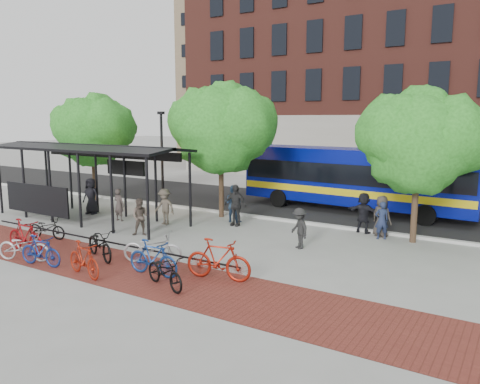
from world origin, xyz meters
The scene contains 32 objects.
ground centered at (0.00, 0.00, 0.00)m, with size 160.00×160.00×0.00m, color #9E9E99.
asphalt_street centered at (0.00, 8.00, 0.01)m, with size 160.00×8.00×0.01m, color black.
curb centered at (0.00, 4.00, 0.06)m, with size 160.00×0.25×0.12m, color #B7B7B2.
brick_strip centered at (-2.00, -5.00, 0.00)m, with size 24.00×3.00×0.01m, color maroon.
bike_rack_rail centered at (-3.30, -4.10, 0.00)m, with size 12.00×0.05×0.95m, color black.
building_tower centered at (-16.00, 40.00, 15.00)m, with size 22.00×22.00×30.00m, color #7A664C.
bus_shelter centered at (-8.13, -0.48, 3.00)m, with size 10.60×3.07×3.60m.
tree_a centered at (-11.91, 3.35, 4.24)m, with size 4.90×4.00×6.18m.
tree_b centered at (-2.90, 3.35, 4.46)m, with size 5.15×4.20×6.47m.
tree_c centered at (6.09, 3.35, 4.05)m, with size 4.66×3.80×5.92m.
lamp_post_left centered at (-7.00, 3.60, 2.75)m, with size 0.35×0.20×5.12m.
bus centered at (2.11, 8.09, 1.85)m, with size 12.11×3.43×3.23m.
bike_0 centered at (-6.55, -3.89, 0.44)m, with size 0.59×1.69×0.89m, color black.
bike_1 centered at (-5.60, -5.47, 0.60)m, with size 0.56×1.98×1.19m, color maroon.
bike_2 centered at (-4.66, -6.14, 0.50)m, with size 0.66×1.90×1.00m, color #A8A8AA.
bike_3 centered at (-3.68, -6.20, 0.51)m, with size 0.48×1.69×1.01m, color navy.
bike_4 centered at (-2.64, -4.64, 0.53)m, with size 0.71×2.03×1.07m, color black.
bike_5 centered at (-1.67, -6.13, 0.54)m, with size 0.51×1.80×1.08m, color maroon.
bike_6 centered at (-0.80, -4.03, 0.53)m, with size 0.70×2.02×1.06m, color #A1A1A3.
bike_7 centered at (0.09, -4.97, 0.56)m, with size 0.53×1.86×1.12m, color navy.
bike_8 centered at (1.07, -5.56, 0.48)m, with size 0.64×1.82×0.96m, color black.
bike_9 centered at (1.99, -4.21, 0.63)m, with size 0.59×2.08×1.25m, color maroon.
pedestrian_0 centered at (-8.99, 0.45, 0.90)m, with size 0.88×0.58×1.81m, color black.
pedestrian_1 centered at (-6.57, 0.01, 0.77)m, with size 0.56×0.37×1.53m, color #413734.
pedestrian_2 centered at (-1.88, 2.63, 0.87)m, with size 0.84×0.66×1.74m, color #21354E.
pedestrian_3 centered at (-4.24, 0.56, 0.82)m, with size 1.06×0.61×1.64m, color brown.
pedestrian_4 centered at (-1.40, 2.06, 0.94)m, with size 1.10×0.46×1.87m, color #282828.
pedestrian_5 centered at (3.88, 3.80, 0.86)m, with size 1.59×0.51×1.72m, color black.
pedestrian_6 centered at (4.69, 3.56, 0.84)m, with size 0.82×0.54×1.69m, color #3C3530.
pedestrian_7 centered at (4.81, 3.14, 0.76)m, with size 0.56×0.37×1.53m, color #1E2746.
pedestrian_8 centered at (-3.74, -1.50, 0.77)m, with size 0.75×0.58×1.54m, color brown.
pedestrian_9 centered at (2.60, 0.17, 0.76)m, with size 0.98×0.57×1.52m, color black.
Camera 1 is at (9.63, -15.26, 4.79)m, focal length 35.00 mm.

